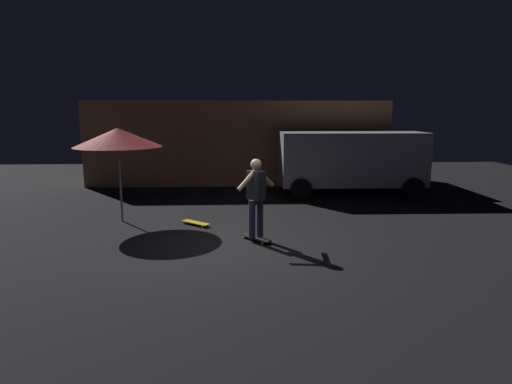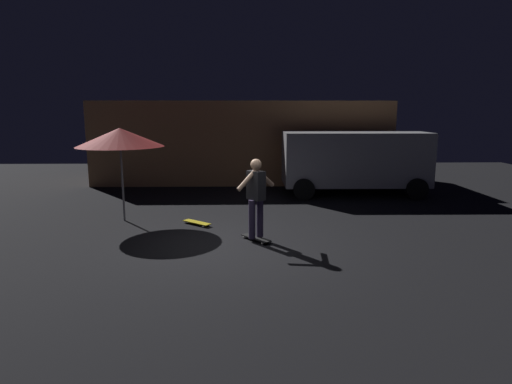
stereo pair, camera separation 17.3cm
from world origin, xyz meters
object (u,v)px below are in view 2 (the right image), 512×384
object	(u,v)px
patio_umbrella	(120,137)
skateboard_spare	(197,223)
parked_van	(354,159)
skateboard_ridden	(256,238)
skater	(256,193)

from	to	relation	value
patio_umbrella	skateboard_spare	size ratio (longest dim) A/B	3.16
parked_van	skateboard_ridden	distance (m)	6.29
patio_umbrella	skater	distance (m)	3.85
patio_umbrella	parked_van	bearing A→B (deg)	27.20
parked_van	skateboard_spare	xyz separation A→B (m)	(-4.75, -3.86, -1.11)
skateboard_ridden	skater	distance (m)	0.98
parked_van	skateboard_spare	size ratio (longest dim) A/B	6.36
parked_van	skateboard_ridden	xyz separation A→B (m)	(-3.36, -5.20, -1.11)
parked_van	skateboard_spare	bearing A→B (deg)	-140.95
skateboard_ridden	skater	bearing A→B (deg)	0.00
skater	parked_van	bearing A→B (deg)	57.11
skateboard_spare	skater	xyz separation A→B (m)	(1.39, -1.34, 0.98)
skateboard_ridden	skater	size ratio (longest dim) A/B	0.44
skateboard_ridden	parked_van	bearing A→B (deg)	57.11
parked_van	skater	bearing A→B (deg)	-122.89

